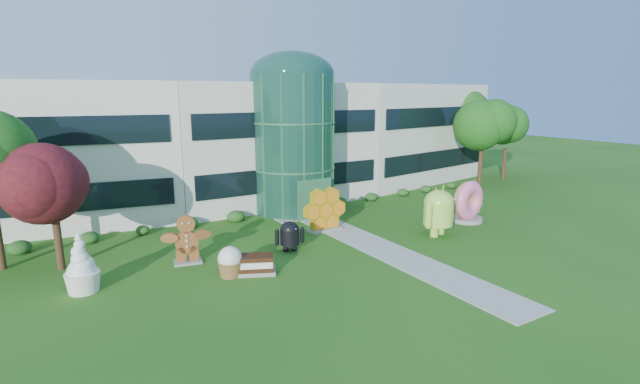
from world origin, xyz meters
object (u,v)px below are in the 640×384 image
donut (467,201)px  gingerbread (187,239)px  android_black (290,234)px  android_green (439,209)px

donut → gingerbread: size_ratio=1.03×
android_black → gingerbread: 5.46m
android_green → donut: 4.18m
android_black → donut: (13.10, -0.86, 0.43)m
android_black → gingerbread: bearing=-179.6°
android_green → donut: bearing=0.4°
android_black → gingerbread: size_ratio=0.71×
donut → gingerbread: bearing=167.5°
gingerbread → donut: bearing=5.0°
android_black → gingerbread: gingerbread is taller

